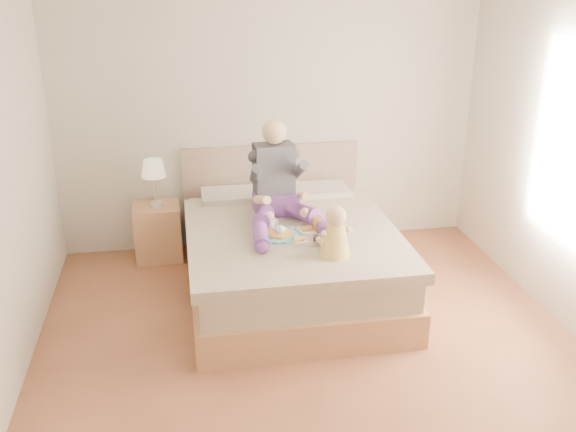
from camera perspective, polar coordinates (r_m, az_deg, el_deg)
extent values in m
cube|color=brown|center=(4.72, 2.35, -12.39)|extent=(4.00, 4.20, 0.01)
cube|color=beige|center=(6.11, -1.63, 9.54)|extent=(4.00, 0.02, 2.70)
cube|color=beige|center=(2.31, 14.11, -13.34)|extent=(4.00, 0.02, 2.70)
cube|color=#A4744C|center=(5.50, 0.16, -5.31)|extent=(1.68, 2.13, 0.28)
cube|color=tan|center=(5.39, 0.16, -2.85)|extent=(1.60, 2.05, 0.24)
cube|color=tan|center=(5.19, 0.45, -1.88)|extent=(1.70, 1.80, 0.09)
cube|color=beige|center=(5.96, -4.69, 1.52)|extent=(0.62, 0.40, 0.14)
cube|color=beige|center=(6.06, 2.47, 1.95)|extent=(0.62, 0.40, 0.14)
cube|color=gray|center=(6.33, -1.53, 1.99)|extent=(1.70, 0.08, 1.00)
cube|color=#A4744C|center=(6.17, -11.49, -1.37)|extent=(0.44, 0.39, 0.53)
cylinder|color=silver|center=(6.06, -11.63, 1.04)|extent=(0.12, 0.12, 0.04)
cylinder|color=silver|center=(6.01, -11.73, 2.33)|extent=(0.02, 0.02, 0.25)
cone|color=beige|center=(5.94, -11.88, 4.18)|extent=(0.22, 0.22, 0.16)
cube|color=#69378A|center=(5.54, -1.10, 1.15)|extent=(0.38, 0.31, 0.17)
cube|color=#323239|center=(5.50, -1.26, 4.17)|extent=(0.35, 0.23, 0.45)
sphere|color=beige|center=(5.38, -1.22, 7.48)|extent=(0.21, 0.21, 0.21)
cylinder|color=#69378A|center=(5.31, -2.09, 0.08)|extent=(0.26, 0.50, 0.20)
cylinder|color=#69378A|center=(4.97, -2.44, -1.66)|extent=(0.15, 0.44, 0.12)
sphere|color=#69378A|center=(4.79, -2.34, -2.76)|extent=(0.10, 0.10, 0.10)
cylinder|color=#323239|center=(5.33, -2.88, 3.78)|extent=(0.09, 0.28, 0.23)
cylinder|color=beige|center=(5.22, -2.34, 1.46)|extent=(0.12, 0.30, 0.15)
sphere|color=beige|center=(5.14, -1.68, -0.01)|extent=(0.08, 0.08, 0.08)
cylinder|color=#69378A|center=(5.38, 1.01, 0.38)|extent=(0.33, 0.50, 0.20)
cylinder|color=#69378A|center=(5.10, 3.30, -1.06)|extent=(0.22, 0.44, 0.12)
sphere|color=#69378A|center=(4.94, 4.43, -2.02)|extent=(0.10, 0.10, 0.10)
cylinder|color=#323239|center=(5.42, 0.98, 4.10)|extent=(0.13, 0.29, 0.23)
cylinder|color=beige|center=(5.31, 1.39, 1.80)|extent=(0.07, 0.29, 0.15)
sphere|color=beige|center=(5.21, 1.51, 0.30)|extent=(0.08, 0.08, 0.08)
cube|color=silver|center=(5.06, 0.47, -1.88)|extent=(0.51, 0.40, 0.01)
cylinder|color=teal|center=(5.05, -0.72, -1.75)|extent=(0.30, 0.30, 0.02)
cylinder|color=gold|center=(5.04, -0.72, -1.55)|extent=(0.20, 0.20, 0.02)
cylinder|color=white|center=(5.15, -1.61, -0.76)|extent=(0.09, 0.09, 0.10)
torus|color=white|center=(5.16, -1.03, -0.70)|extent=(0.02, 0.07, 0.07)
cylinder|color=olive|center=(5.13, -1.62, -0.26)|extent=(0.08, 0.08, 0.01)
cylinder|color=white|center=(5.15, 1.77, -1.29)|extent=(0.17, 0.17, 0.01)
cube|color=gold|center=(5.14, 1.77, -1.12)|extent=(0.09, 0.08, 0.02)
cylinder|color=white|center=(4.95, 0.94, -2.26)|extent=(0.17, 0.17, 0.01)
ellipsoid|color=#B51333|center=(4.94, 1.21, -2.13)|extent=(0.04, 0.04, 0.01)
cylinder|color=white|center=(5.13, 2.60, -0.70)|extent=(0.08, 0.08, 0.13)
cylinder|color=orange|center=(5.13, 2.60, -0.73)|extent=(0.07, 0.07, 0.13)
cylinder|color=white|center=(4.97, 2.63, -1.99)|extent=(0.08, 0.08, 0.04)
cylinder|color=#422409|center=(4.97, 2.63, -2.00)|extent=(0.07, 0.07, 0.03)
cone|color=#E9C149|center=(4.74, 4.21, -2.09)|extent=(0.23, 0.23, 0.25)
sphere|color=beige|center=(4.67, 4.28, -0.02)|extent=(0.15, 0.15, 0.15)
cylinder|color=beige|center=(4.85, 3.17, -2.52)|extent=(0.06, 0.18, 0.06)
sphere|color=beige|center=(4.93, 2.74, -2.13)|extent=(0.05, 0.05, 0.05)
cylinder|color=beige|center=(4.69, 3.15, -1.65)|extent=(0.05, 0.13, 0.11)
cylinder|color=beige|center=(4.89, 4.12, -2.37)|extent=(0.10, 0.18, 0.06)
sphere|color=beige|center=(4.96, 3.78, -1.98)|extent=(0.05, 0.05, 0.05)
cylinder|color=beige|center=(4.76, 5.20, -1.36)|extent=(0.09, 0.13, 0.11)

